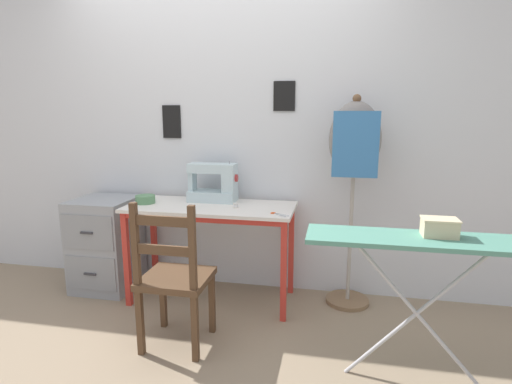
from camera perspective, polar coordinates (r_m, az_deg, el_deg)
name	(u,v)px	position (r m, az deg, el deg)	size (l,w,h in m)	color
ground_plane	(202,315)	(3.00, -7.78, -16.99)	(14.00, 14.00, 0.00)	gray
wall_back	(222,131)	(3.21, -4.89, 8.75)	(10.00, 0.06, 2.55)	silver
sewing_table	(210,218)	(2.98, -6.53, -3.66)	(1.24, 0.53, 0.74)	silver
sewing_machine	(215,184)	(3.08, -5.83, 1.20)	(0.38, 0.19, 0.32)	silver
fabric_bowl	(145,199)	(3.14, -15.54, -0.98)	(0.15, 0.15, 0.06)	#56895B
scissors	(277,214)	(2.70, 2.97, -3.14)	(0.13, 0.10, 0.01)	silver
thread_spool_near_machine	(236,205)	(2.88, -2.90, -1.93)	(0.04, 0.04, 0.03)	silver
wooden_chair	(174,279)	(2.49, -11.59, -12.07)	(0.40, 0.38, 0.93)	#513823
filing_cabinet	(106,244)	(3.48, -20.62, -6.91)	(0.45, 0.49, 0.74)	#93999E
dress_form	(354,151)	(2.90, 13.88, 5.76)	(0.36, 0.32, 1.54)	#846647
ironing_board	(422,247)	(2.19, 22.65, -7.25)	(1.15, 0.30, 0.81)	#518E7A
storage_box	(440,227)	(2.22, 24.74, -4.61)	(0.17, 0.12, 0.09)	beige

